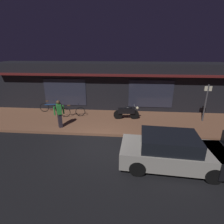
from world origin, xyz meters
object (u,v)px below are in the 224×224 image
at_px(motorcycle, 127,112).
at_px(bicycle_parked, 73,112).
at_px(sign_post, 206,101).
at_px(parked_car_near, 171,151).
at_px(person_photographer, 59,113).
at_px(bicycle_extra, 51,107).

xyz_separation_m(motorcycle, bicycle_parked, (-3.72, 0.14, -0.14)).
height_order(sign_post, parked_car_near, sign_post).
bearing_deg(bicycle_parked, sign_post, -0.53).
distance_m(person_photographer, sign_post, 9.08).
bearing_deg(bicycle_parked, motorcycle, -2.09).
xyz_separation_m(bicycle_parked, sign_post, (8.66, -0.08, 1.00)).
relative_size(motorcycle, person_photographer, 1.02).
relative_size(bicycle_extra, parked_car_near, 0.39).
bearing_deg(bicycle_parked, bicycle_extra, 155.16).
bearing_deg(parked_car_near, sign_post, 56.63).
bearing_deg(person_photographer, bicycle_extra, 122.22).
relative_size(person_photographer, parked_car_near, 0.40).
bearing_deg(bicycle_parked, parked_car_near, -41.35).
distance_m(motorcycle, bicycle_parked, 3.73).
bearing_deg(bicycle_extra, motorcycle, -10.33).
distance_m(person_photographer, parked_car_near, 6.53).
xyz_separation_m(bicycle_extra, person_photographer, (1.69, -2.68, 0.52)).
distance_m(motorcycle, parked_car_near, 5.05).
xyz_separation_m(bicycle_parked, person_photographer, (-0.24, -1.78, 0.52)).
xyz_separation_m(motorcycle, bicycle_extra, (-5.65, 1.03, -0.14)).
height_order(motorcycle, sign_post, sign_post).
bearing_deg(bicycle_extra, parked_car_near, -37.66).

